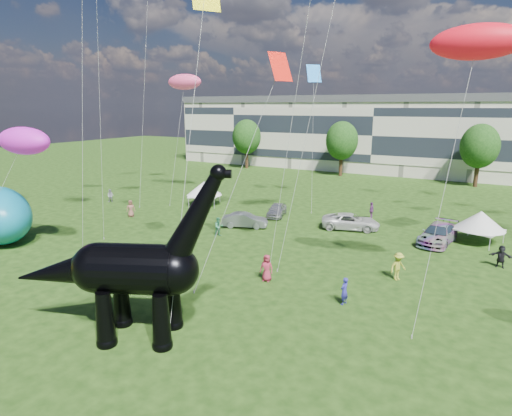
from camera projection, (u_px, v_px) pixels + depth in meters
The scene contains 14 objects.
ground at pixel (221, 352), 20.11m from camera, with size 220.00×220.00×0.00m, color #16330C.
terrace_row at pixel (380, 137), 75.05m from camera, with size 78.00×11.00×12.00m, color beige.
tree_far_left at pixel (247, 134), 77.88m from camera, with size 5.20×5.20×9.44m.
tree_mid_left at pixel (342, 137), 69.27m from camera, with size 5.20×5.20×9.44m.
tree_mid_right at pixel (480, 143), 59.71m from camera, with size 5.20×5.20×9.44m.
dinosaur_sculpture at pixel (128, 271), 20.81m from camera, with size 10.71×6.06×9.06m.
car_silver at pixel (277, 210), 44.65m from camera, with size 1.61×4.01×1.37m, color #BAB9BF.
car_grey at pixel (245, 220), 40.62m from camera, with size 1.48×4.25×1.40m, color slate.
car_white at pixel (351, 222), 39.99m from camera, with size 2.45×5.32×1.48m, color silver.
car_dark at pixel (438, 234), 35.85m from camera, with size 2.27×5.59×1.62m, color #595960.
gazebo_near at pixel (480, 221), 35.73m from camera, with size 5.05×5.05×2.76m.
gazebo_left at pixel (204, 189), 49.39m from camera, with size 5.26×5.26×2.82m.
visitors at pixel (319, 245), 32.79m from camera, with size 56.22×40.88×1.90m.
kites at pixel (316, 7), 26.35m from camera, with size 62.23×45.58×30.07m.
Camera 1 is at (10.28, -14.85, 11.28)m, focal length 30.00 mm.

